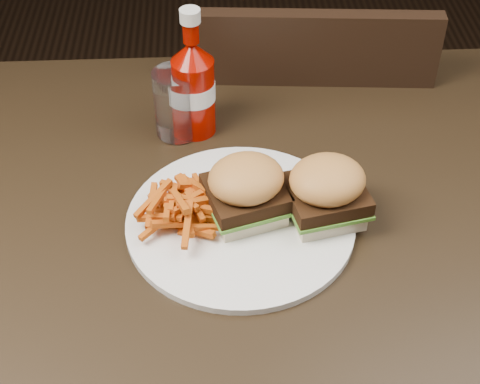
{
  "coord_description": "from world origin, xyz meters",
  "views": [
    {
      "loc": [
        0.08,
        -0.71,
        1.44
      ],
      "look_at": [
        0.12,
        -0.01,
        0.8
      ],
      "focal_mm": 55.0,
      "sensor_mm": 36.0,
      "label": 1
    }
  ],
  "objects_px": {
    "chair_far": "(299,157)",
    "plate": "(240,222)",
    "dining_table": "(155,228)",
    "ketchup_bottle": "(194,97)",
    "tumbler": "(176,103)"
  },
  "relations": [
    {
      "from": "plate",
      "to": "tumbler",
      "type": "distance_m",
      "value": 0.23
    },
    {
      "from": "dining_table",
      "to": "plate",
      "type": "relative_size",
      "value": 3.94
    },
    {
      "from": "chair_far",
      "to": "plate",
      "type": "relative_size",
      "value": 1.37
    },
    {
      "from": "dining_table",
      "to": "ketchup_bottle",
      "type": "relative_size",
      "value": 9.57
    },
    {
      "from": "dining_table",
      "to": "chair_far",
      "type": "relative_size",
      "value": 2.88
    },
    {
      "from": "plate",
      "to": "ketchup_bottle",
      "type": "bearing_deg",
      "value": 105.43
    },
    {
      "from": "tumbler",
      "to": "ketchup_bottle",
      "type": "bearing_deg",
      "value": 12.54
    },
    {
      "from": "ketchup_bottle",
      "to": "tumbler",
      "type": "relative_size",
      "value": 1.2
    },
    {
      "from": "chair_far",
      "to": "dining_table",
      "type": "bearing_deg",
      "value": 66.05
    },
    {
      "from": "dining_table",
      "to": "ketchup_bottle",
      "type": "bearing_deg",
      "value": 73.13
    },
    {
      "from": "chair_far",
      "to": "tumbler",
      "type": "distance_m",
      "value": 0.54
    },
    {
      "from": "plate",
      "to": "ketchup_bottle",
      "type": "xyz_separation_m",
      "value": [
        -0.06,
        0.21,
        0.06
      ]
    },
    {
      "from": "dining_table",
      "to": "plate",
      "type": "height_order",
      "value": "plate"
    },
    {
      "from": "dining_table",
      "to": "ketchup_bottle",
      "type": "distance_m",
      "value": 0.22
    },
    {
      "from": "chair_far",
      "to": "tumbler",
      "type": "bearing_deg",
      "value": 57.24
    }
  ]
}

